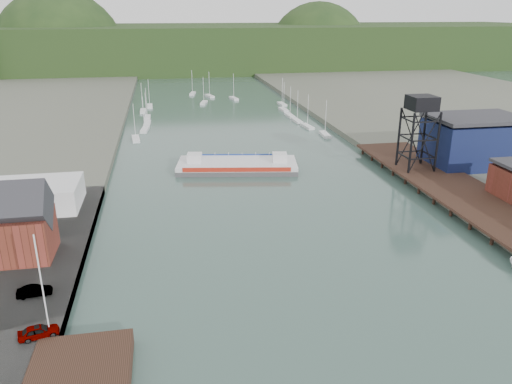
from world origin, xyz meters
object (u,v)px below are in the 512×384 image
object	(u,v)px
chain_ferry	(237,165)
lift_tower	(421,107)
harbor_building	(7,229)
car_west_a	(39,331)

from	to	relation	value
chain_ferry	lift_tower	bearing A→B (deg)	-8.86
harbor_building	chain_ferry	distance (m)	56.52
chain_ferry	car_west_a	world-z (taller)	chain_ferry
lift_tower	chain_ferry	xyz separation A→B (m)	(-38.02, 12.63, -14.51)
harbor_building	car_west_a	bearing A→B (deg)	-68.64
chain_ferry	car_west_a	xyz separation A→B (m)	(-30.98, -61.08, 1.19)
harbor_building	chain_ferry	bearing A→B (deg)	46.19
harbor_building	chain_ferry	world-z (taller)	harbor_building
harbor_building	chain_ferry	xyz separation A→B (m)	(38.98, 40.63, -4.95)
harbor_building	lift_tower	world-z (taller)	lift_tower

